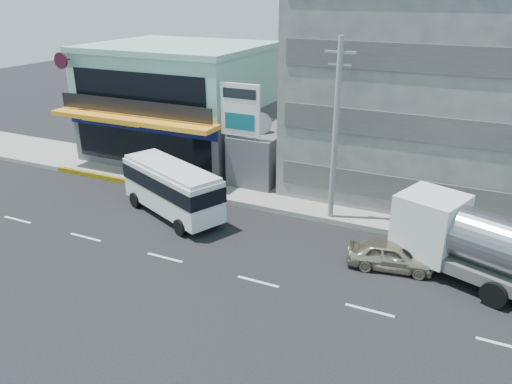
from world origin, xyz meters
TOP-DOWN VIEW (x-y plane):
  - ground at (0.00, 0.00)m, footprint 120.00×120.00m
  - sidewalk at (5.00, 9.50)m, footprint 70.00×5.00m
  - shop_building at (-8.00, 13.95)m, footprint 12.40×11.70m
  - concrete_building at (10.00, 15.00)m, footprint 16.00×12.00m
  - gap_structure at (0.00, 12.00)m, footprint 3.00×6.00m
  - satellite_dish at (0.00, 11.00)m, footprint 1.50×1.50m
  - billboard at (-0.50, 9.20)m, footprint 2.60×0.18m
  - utility_pole_near at (6.00, 7.40)m, footprint 1.60×0.30m
  - minibus at (-2.40, 4.34)m, footprint 7.46×4.96m
  - sedan at (10.05, 3.69)m, footprint 4.15×2.20m
  - tanker_truck at (14.01, 3.95)m, footprint 9.17×5.38m
  - motorcycle_rider at (-4.00, 5.49)m, footprint 1.80×0.74m

SIDE VIEW (x-z plane):
  - ground at x=0.00m, z-range 0.00..0.00m
  - sidewalk at x=5.00m, z-range 0.00..0.30m
  - sedan at x=10.05m, z-range 0.00..1.35m
  - motorcycle_rider at x=-4.00m, z-range -0.38..1.87m
  - gap_structure at x=0.00m, z-range 0.00..3.50m
  - minibus at x=-2.40m, z-range 0.29..3.28m
  - tanker_truck at x=14.01m, z-range 0.13..3.61m
  - satellite_dish at x=0.00m, z-range 3.50..3.65m
  - shop_building at x=-8.00m, z-range 0.00..8.00m
  - billboard at x=-0.50m, z-range 1.48..8.38m
  - utility_pole_near at x=6.00m, z-range 0.15..10.15m
  - concrete_building at x=10.00m, z-range 0.00..14.00m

